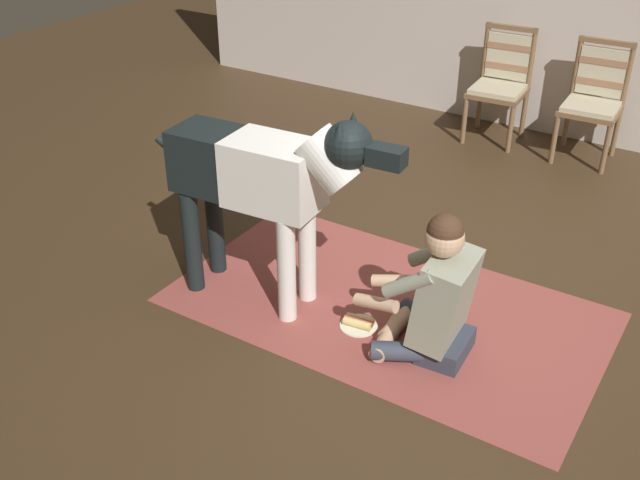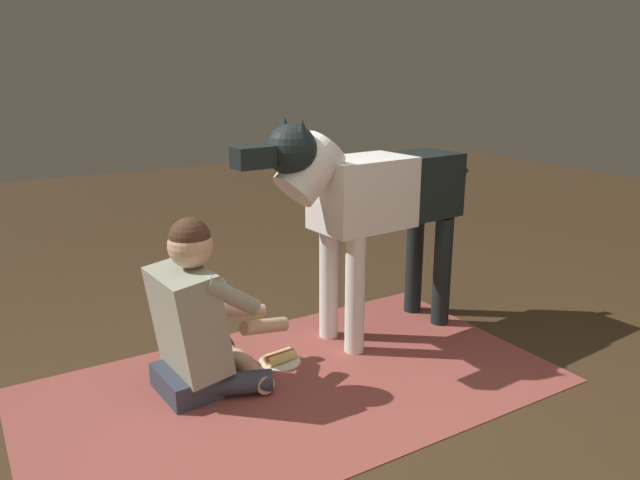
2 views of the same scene
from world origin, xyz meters
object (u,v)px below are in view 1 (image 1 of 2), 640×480
at_px(person_sitting_on_floor, 435,298).
at_px(hot_dog_on_plate, 359,323).
at_px(dining_chair_left_of_pair, 502,79).
at_px(dining_chair_right_of_pair, 595,95).
at_px(large_dog, 264,178).

bearing_deg(person_sitting_on_floor, hot_dog_on_plate, -176.14).
bearing_deg(person_sitting_on_floor, dining_chair_left_of_pair, 104.84).
bearing_deg(dining_chair_right_of_pair, large_dog, -107.95).
relative_size(dining_chair_right_of_pair, large_dog, 0.61).
xyz_separation_m(large_dog, hot_dog_on_plate, (0.61, 0.04, -0.80)).
distance_m(dining_chair_right_of_pair, hot_dog_on_plate, 3.24).
relative_size(large_dog, hot_dog_on_plate, 7.15).
bearing_deg(dining_chair_right_of_pair, person_sitting_on_floor, -89.59).
distance_m(dining_chair_left_of_pair, person_sitting_on_floor, 3.25).
xyz_separation_m(dining_chair_left_of_pair, person_sitting_on_floor, (0.83, -3.14, -0.19)).
bearing_deg(large_dog, hot_dog_on_plate, 3.86).
height_order(dining_chair_right_of_pair, large_dog, large_dog).
relative_size(person_sitting_on_floor, hot_dog_on_plate, 3.87).
distance_m(large_dog, hot_dog_on_plate, 1.01).
bearing_deg(dining_chair_right_of_pair, hot_dog_on_plate, -97.66).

